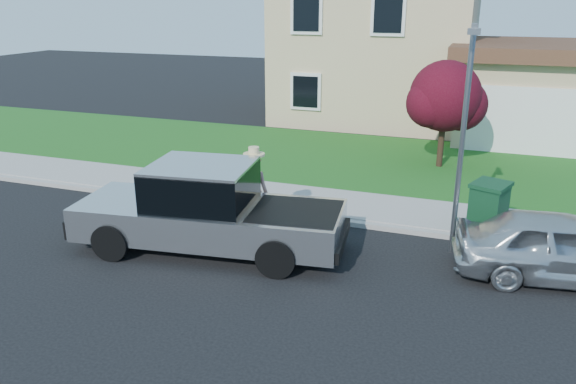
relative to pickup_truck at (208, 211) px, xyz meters
The scene contains 11 objects.
ground 1.17m from the pickup_truck, 45.56° to the right, with size 80.00×80.00×0.00m, color black.
curb 2.93m from the pickup_truck, 57.12° to the left, with size 40.00×0.20×0.12m, color gray.
sidewalk 3.87m from the pickup_truck, 66.20° to the left, with size 40.00×2.00×0.15m, color gray.
lawn 8.15m from the pickup_truck, 79.14° to the left, with size 40.00×7.00×0.10m, color #144715.
house 16.11m from the pickup_truck, 83.37° to the left, with size 14.00×11.30×6.85m.
pickup_truck is the anchor object (origin of this frame).
woman 1.40m from the pickup_truck, 67.66° to the left, with size 0.68×0.49×2.03m.
sedan 7.11m from the pickup_truck, ahead, with size 1.61×4.00×1.36m, color silver.
ornamental_tree 9.09m from the pickup_truck, 62.42° to the left, with size 2.44×2.20×3.34m.
trash_bin 6.23m from the pickup_truck, 24.84° to the left, with size 0.97×1.04×1.19m.
street_lamp 5.53m from the pickup_truck, 17.64° to the left, with size 0.24×0.62×4.75m.
Camera 1 is at (4.85, -9.43, 5.18)m, focal length 35.00 mm.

